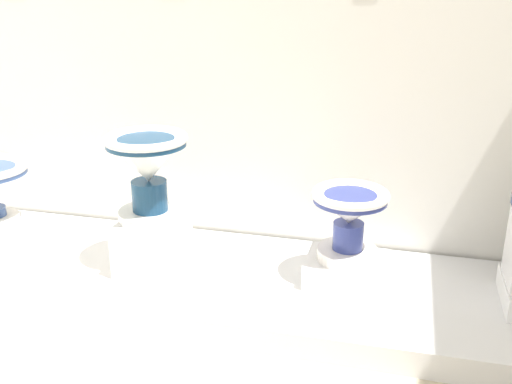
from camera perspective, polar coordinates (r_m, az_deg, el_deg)
name	(u,v)px	position (r m, az deg, el deg)	size (l,w,h in m)	color
display_platform	(249,285)	(2.93, -0.67, -9.01)	(3.62, 0.90, 0.12)	white
plinth_block_central_ornate	(153,243)	(2.96, -9.95, -4.90)	(0.29, 0.35, 0.26)	white
antique_toilet_central_ornate	(148,164)	(2.81, -10.45, 2.68)	(0.39, 0.39, 0.42)	white
plinth_block_squat_floral	(346,269)	(2.86, 8.70, -7.41)	(0.38, 0.31, 0.11)	white
antique_toilet_squat_floral	(349,213)	(2.74, 9.02, -2.06)	(0.36, 0.36, 0.35)	white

